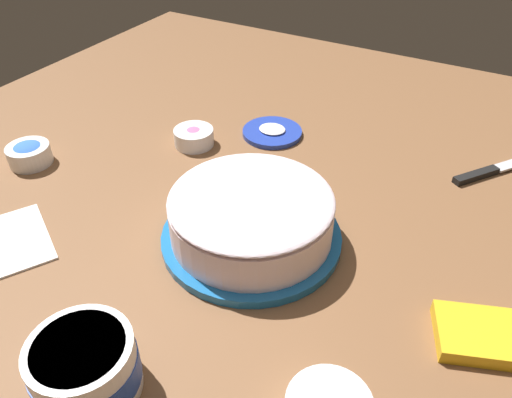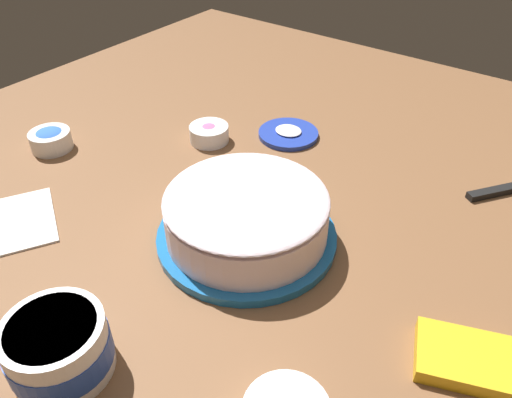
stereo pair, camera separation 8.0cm
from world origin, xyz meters
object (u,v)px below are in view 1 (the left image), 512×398
(frosted_cake, at_px, (251,218))
(sprinkle_bowl_blue, at_px, (29,153))
(candy_box_lower, at_px, (492,337))
(frosting_tub, at_px, (85,367))
(spreading_knife, at_px, (496,169))
(frosting_tub_lid, at_px, (272,132))
(sprinkle_bowl_pink, at_px, (194,136))

(frosted_cake, distance_m, sprinkle_bowl_blue, 0.47)
(candy_box_lower, bearing_deg, frosted_cake, 156.53)
(frosting_tub, relative_size, spreading_knife, 0.59)
(frosting_tub_lid, relative_size, sprinkle_bowl_pink, 1.56)
(frosting_tub, xyz_separation_m, spreading_knife, (0.34, 0.69, -0.03))
(frosted_cake, height_order, sprinkle_bowl_blue, frosted_cake)
(spreading_knife, bearing_deg, frosting_tub_lid, -169.06)
(frosted_cake, relative_size, spreading_knife, 1.37)
(frosting_tub_lid, relative_size, candy_box_lower, 0.90)
(spreading_knife, xyz_separation_m, sprinkle_bowl_pink, (-0.54, -0.19, 0.01))
(frosting_tub, xyz_separation_m, sprinkle_bowl_pink, (-0.21, 0.50, -0.02))
(frosting_tub, height_order, sprinkle_bowl_blue, frosting_tub)
(frosted_cake, xyz_separation_m, frosting_tub, (-0.03, -0.31, -0.00))
(frosting_tub, height_order, frosting_tub_lid, frosting_tub)
(sprinkle_bowl_pink, bearing_deg, sprinkle_bowl_blue, -138.07)
(frosting_tub, distance_m, sprinkle_bowl_blue, 0.53)
(frosting_tub_lid, bearing_deg, frosting_tub, -81.81)
(sprinkle_bowl_pink, height_order, candy_box_lower, sprinkle_bowl_pink)
(spreading_knife, bearing_deg, frosting_tub, -115.84)
(frosting_tub, distance_m, spreading_knife, 0.77)
(frosting_tub_lid, height_order, spreading_knife, frosting_tub_lid)
(frosting_tub, height_order, sprinkle_bowl_pink, frosting_tub)
(frosting_tub, xyz_separation_m, sprinkle_bowl_blue, (-0.44, 0.29, -0.02))
(frosting_tub, height_order, spreading_knife, frosting_tub)
(frosting_tub_lid, xyz_separation_m, sprinkle_bowl_pink, (-0.12, -0.11, 0.01))
(frosted_cake, distance_m, frosting_tub_lid, 0.33)
(frosted_cake, bearing_deg, frosting_tub, -96.39)
(spreading_knife, relative_size, sprinkle_bowl_pink, 2.57)
(frosting_tub_lid, distance_m, sprinkle_bowl_blue, 0.47)
(frosted_cake, distance_m, spreading_knife, 0.49)
(frosting_tub_lid, height_order, sprinkle_bowl_pink, sprinkle_bowl_pink)
(frosted_cake, distance_m, sprinkle_bowl_pink, 0.31)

